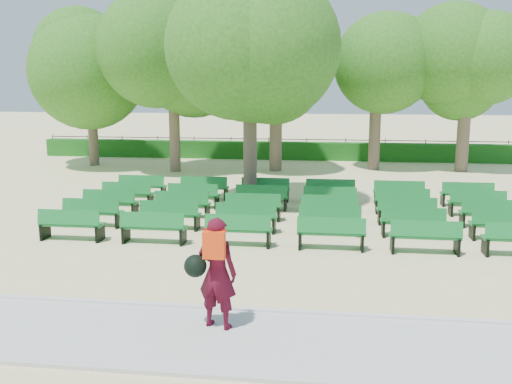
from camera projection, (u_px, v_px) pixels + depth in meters
ground at (247, 224)px, 15.88m from camera, size 120.00×120.00×0.00m
paving at (175, 338)px, 8.67m from camera, size 30.00×2.20×0.06m
curb at (193, 308)px, 9.78m from camera, size 30.00×0.12×0.10m
hedge at (287, 151)px, 29.43m from camera, size 26.00×0.70×0.90m
fence at (287, 158)px, 29.90m from camera, size 26.00×0.10×1.02m
tree_line at (280, 171)px, 25.62m from camera, size 21.80×6.80×7.04m
bench_array at (292, 218)px, 16.21m from camera, size 1.62×0.62×1.00m
tree_among at (250, 64)px, 17.74m from camera, size 4.86×4.86×6.65m
person at (215, 271)px, 8.83m from camera, size 0.88×0.58×1.77m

